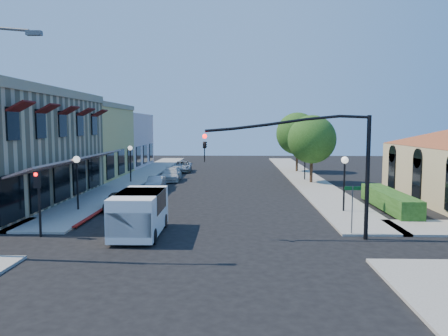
{
  "coord_description": "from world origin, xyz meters",
  "views": [
    {
      "loc": [
        1.74,
        -19.44,
        5.52
      ],
      "look_at": [
        0.85,
        10.3,
        2.6
      ],
      "focal_mm": 35.0,
      "sensor_mm": 36.0,
      "label": 1
    }
  ],
  "objects_px": {
    "signal_mast_arm": "(323,155)",
    "street_name_sign": "(352,202)",
    "lamppost_left_near": "(77,169)",
    "lamppost_right_near": "(345,170)",
    "parked_car_b": "(156,184)",
    "parked_car_a": "(116,201)",
    "white_van": "(139,211)",
    "lamppost_right_far": "(305,153)",
    "secondary_signal": "(38,191)",
    "parked_car_c": "(171,174)",
    "street_tree_a": "(312,139)",
    "street_tree_b": "(297,134)",
    "lamppost_left_far": "(130,154)",
    "parked_car_d": "(182,166)"
  },
  "relations": [
    {
      "from": "parked_car_c",
      "to": "parked_car_d",
      "type": "height_order",
      "value": "parked_car_c"
    },
    {
      "from": "signal_mast_arm",
      "to": "lamppost_right_far",
      "type": "relative_size",
      "value": 2.24
    },
    {
      "from": "street_tree_a",
      "to": "lamppost_right_near",
      "type": "height_order",
      "value": "street_tree_a"
    },
    {
      "from": "lamppost_left_near",
      "to": "lamppost_left_far",
      "type": "height_order",
      "value": "same"
    },
    {
      "from": "street_tree_a",
      "to": "parked_car_d",
      "type": "distance_m",
      "value": 17.25
    },
    {
      "from": "white_van",
      "to": "parked_car_b",
      "type": "distance_m",
      "value": 14.95
    },
    {
      "from": "signal_mast_arm",
      "to": "parked_car_d",
      "type": "height_order",
      "value": "signal_mast_arm"
    },
    {
      "from": "lamppost_right_near",
      "to": "white_van",
      "type": "bearing_deg",
      "value": -152.54
    },
    {
      "from": "street_tree_a",
      "to": "white_van",
      "type": "xyz_separation_m",
      "value": [
        -11.94,
        -20.05,
        -2.93
      ]
    },
    {
      "from": "lamppost_right_near",
      "to": "lamppost_left_far",
      "type": "bearing_deg",
      "value": 140.53
    },
    {
      "from": "street_tree_b",
      "to": "parked_car_c",
      "type": "xyz_separation_m",
      "value": [
        -13.6,
        -8.6,
        -3.9
      ]
    },
    {
      "from": "parked_car_c",
      "to": "street_tree_b",
      "type": "bearing_deg",
      "value": 31.02
    },
    {
      "from": "lamppost_left_near",
      "to": "lamppost_right_near",
      "type": "xyz_separation_m",
      "value": [
        17.0,
        0.0,
        0.0
      ]
    },
    {
      "from": "parked_car_b",
      "to": "parked_car_c",
      "type": "height_order",
      "value": "parked_car_c"
    },
    {
      "from": "street_tree_b",
      "to": "lamppost_right_near",
      "type": "relative_size",
      "value": 1.97
    },
    {
      "from": "street_name_sign",
      "to": "parked_car_a",
      "type": "bearing_deg",
      "value": 154.64
    },
    {
      "from": "parked_car_a",
      "to": "street_name_sign",
      "type": "bearing_deg",
      "value": -30.31
    },
    {
      "from": "secondary_signal",
      "to": "lamppost_left_near",
      "type": "bearing_deg",
      "value": 94.34
    },
    {
      "from": "signal_mast_arm",
      "to": "parked_car_b",
      "type": "relative_size",
      "value": 2.17
    },
    {
      "from": "parked_car_b",
      "to": "signal_mast_arm",
      "type": "bearing_deg",
      "value": -55.66
    },
    {
      "from": "lamppost_left_far",
      "to": "lamppost_right_near",
      "type": "xyz_separation_m",
      "value": [
        17.0,
        -14.0,
        0.0
      ]
    },
    {
      "from": "parked_car_d",
      "to": "lamppost_right_far",
      "type": "bearing_deg",
      "value": -34.34
    },
    {
      "from": "lamppost_right_far",
      "to": "white_van",
      "type": "relative_size",
      "value": 0.72
    },
    {
      "from": "signal_mast_arm",
      "to": "lamppost_right_near",
      "type": "xyz_separation_m",
      "value": [
        2.64,
        6.5,
        -1.35
      ]
    },
    {
      "from": "lamppost_left_near",
      "to": "street_name_sign",
      "type": "bearing_deg",
      "value": -19.93
    },
    {
      "from": "white_van",
      "to": "lamppost_left_far",
      "type": "bearing_deg",
      "value": 104.96
    },
    {
      "from": "secondary_signal",
      "to": "parked_car_c",
      "type": "height_order",
      "value": "secondary_signal"
    },
    {
      "from": "street_tree_a",
      "to": "street_name_sign",
      "type": "height_order",
      "value": "street_tree_a"
    },
    {
      "from": "lamppost_right_near",
      "to": "lamppost_right_far",
      "type": "xyz_separation_m",
      "value": [
        0.0,
        16.0,
        0.0
      ]
    },
    {
      "from": "signal_mast_arm",
      "to": "parked_car_b",
      "type": "xyz_separation_m",
      "value": [
        -10.95,
        15.26,
        -3.48
      ]
    },
    {
      "from": "white_van",
      "to": "parked_car_b",
      "type": "bearing_deg",
      "value": 97.52
    },
    {
      "from": "parked_car_b",
      "to": "lamppost_left_far",
      "type": "bearing_deg",
      "value": 121.67
    },
    {
      "from": "street_name_sign",
      "to": "lamppost_right_near",
      "type": "relative_size",
      "value": 0.7
    },
    {
      "from": "street_name_sign",
      "to": "lamppost_right_far",
      "type": "distance_m",
      "value": 21.85
    },
    {
      "from": "lamppost_left_far",
      "to": "parked_car_b",
      "type": "xyz_separation_m",
      "value": [
        3.4,
        -5.24,
        -2.13
      ]
    },
    {
      "from": "lamppost_left_far",
      "to": "parked_car_a",
      "type": "distance_m",
      "value": 13.68
    },
    {
      "from": "street_tree_a",
      "to": "lamppost_left_far",
      "type": "bearing_deg",
      "value": 180.0
    },
    {
      "from": "street_name_sign",
      "to": "parked_car_b",
      "type": "xyz_separation_m",
      "value": [
        -12.6,
        14.56,
        -1.09
      ]
    },
    {
      "from": "parked_car_d",
      "to": "parked_car_c",
      "type": "bearing_deg",
      "value": -93.32
    },
    {
      "from": "secondary_signal",
      "to": "parked_car_b",
      "type": "relative_size",
      "value": 0.9
    },
    {
      "from": "lamppost_right_near",
      "to": "parked_car_a",
      "type": "distance_m",
      "value": 14.88
    },
    {
      "from": "street_name_sign",
      "to": "street_tree_a",
      "type": "bearing_deg",
      "value": 86.24
    },
    {
      "from": "lamppost_left_near",
      "to": "lamppost_left_far",
      "type": "xyz_separation_m",
      "value": [
        0.0,
        14.0,
        0.0
      ]
    },
    {
      "from": "lamppost_left_near",
      "to": "parked_car_a",
      "type": "xyz_separation_m",
      "value": [
        2.3,
        0.69,
        -2.17
      ]
    },
    {
      "from": "signal_mast_arm",
      "to": "street_name_sign",
      "type": "relative_size",
      "value": 3.2
    },
    {
      "from": "street_name_sign",
      "to": "parked_car_b",
      "type": "distance_m",
      "value": 19.28
    },
    {
      "from": "secondary_signal",
      "to": "lamppost_left_near",
      "type": "distance_m",
      "value": 6.63
    },
    {
      "from": "street_name_sign",
      "to": "lamppost_left_near",
      "type": "bearing_deg",
      "value": 160.07
    },
    {
      "from": "signal_mast_arm",
      "to": "street_name_sign",
      "type": "xyz_separation_m",
      "value": [
        1.64,
        0.7,
        -2.39
      ]
    },
    {
      "from": "secondary_signal",
      "to": "white_van",
      "type": "height_order",
      "value": "secondary_signal"
    }
  ]
}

